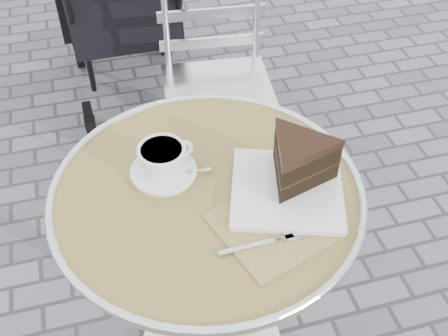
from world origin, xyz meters
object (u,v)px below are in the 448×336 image
object	(u,v)px
cafe_table	(208,237)
cappuccino_set	(163,162)
cake_plate_set	(296,168)
bistro_chair	(215,57)

from	to	relation	value
cafe_table	cappuccino_set	world-z (taller)	cappuccino_set
cappuccino_set	cafe_table	bearing A→B (deg)	-65.31
cappuccino_set	cake_plate_set	world-z (taller)	cake_plate_set
cake_plate_set	cafe_table	bearing A→B (deg)	-173.01
cake_plate_set	cappuccino_set	bearing A→B (deg)	174.86
cafe_table	cake_plate_set	xyz separation A→B (m)	(0.19, -0.04, 0.22)
cappuccino_set	bistro_chair	distance (m)	0.84
cafe_table	cappuccino_set	xyz separation A→B (m)	(-0.08, 0.08, 0.20)
bistro_chair	cappuccino_set	bearing A→B (deg)	-106.74
cake_plate_set	bistro_chair	xyz separation A→B (m)	(0.04, 0.86, -0.26)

